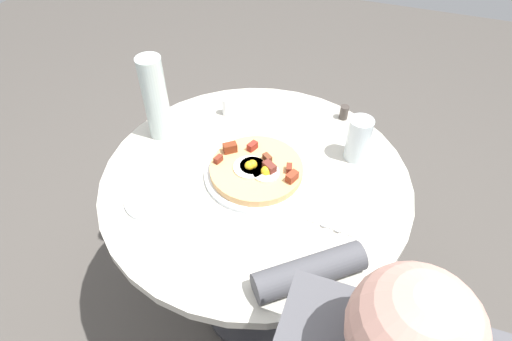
% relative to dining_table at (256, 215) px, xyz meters
% --- Properties ---
extents(ground_plane, '(6.00, 6.00, 0.00)m').
position_rel_dining_table_xyz_m(ground_plane, '(0.00, 0.00, -0.56)').
color(ground_plane, '#4C4742').
extents(dining_table, '(0.87, 0.87, 0.74)m').
position_rel_dining_table_xyz_m(dining_table, '(0.00, 0.00, 0.00)').
color(dining_table, beige).
rests_on(dining_table, ground_plane).
extents(pizza_plate, '(0.29, 0.29, 0.01)m').
position_rel_dining_table_xyz_m(pizza_plate, '(-0.00, 0.01, 0.18)').
color(pizza_plate, white).
rests_on(pizza_plate, dining_table).
extents(breakfast_pizza, '(0.26, 0.26, 0.05)m').
position_rel_dining_table_xyz_m(breakfast_pizza, '(-0.00, 0.00, 0.20)').
color(breakfast_pizza, tan).
rests_on(breakfast_pizza, pizza_plate).
extents(bread_plate, '(0.15, 0.15, 0.01)m').
position_rel_dining_table_xyz_m(bread_plate, '(-0.23, -0.18, 0.18)').
color(bread_plate, white).
rests_on(bread_plate, dining_table).
extents(napkin, '(0.16, 0.18, 0.00)m').
position_rel_dining_table_xyz_m(napkin, '(0.25, -0.03, 0.18)').
color(napkin, white).
rests_on(napkin, dining_table).
extents(fork, '(0.03, 0.18, 0.00)m').
position_rel_dining_table_xyz_m(fork, '(0.27, -0.03, 0.18)').
color(fork, silver).
rests_on(fork, napkin).
extents(knife, '(0.03, 0.18, 0.00)m').
position_rel_dining_table_xyz_m(knife, '(0.23, -0.03, 0.18)').
color(knife, silver).
rests_on(knife, napkin).
extents(water_glass, '(0.07, 0.07, 0.14)m').
position_rel_dining_table_xyz_m(water_glass, '(0.25, 0.17, 0.24)').
color(water_glass, silver).
rests_on(water_glass, dining_table).
extents(water_bottle, '(0.07, 0.07, 0.26)m').
position_rel_dining_table_xyz_m(water_bottle, '(-0.34, 0.08, 0.31)').
color(water_bottle, silver).
rests_on(water_bottle, dining_table).
extents(salt_shaker, '(0.03, 0.03, 0.06)m').
position_rel_dining_table_xyz_m(salt_shaker, '(-0.19, 0.24, 0.20)').
color(salt_shaker, white).
rests_on(salt_shaker, dining_table).
extents(pepper_shaker, '(0.03, 0.03, 0.05)m').
position_rel_dining_table_xyz_m(pepper_shaker, '(0.18, 0.34, 0.20)').
color(pepper_shaker, '#3F3833').
rests_on(pepper_shaker, dining_table).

